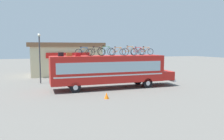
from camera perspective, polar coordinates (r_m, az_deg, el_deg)
The scene contains 15 objects.
ground_plane at distance 21.22m, azimuth -1.04°, elevation -4.79°, with size 120.00×120.00×0.00m, color #605E59.
bus at distance 21.03m, azimuth -0.44°, elevation 0.20°, with size 12.32×2.58×3.16m.
luggage_bag_1 at distance 19.92m, azimuth -13.25°, elevation 4.02°, with size 0.45×0.46×0.35m, color black.
luggage_bag_2 at distance 20.15m, azimuth -11.16°, elevation 4.04°, with size 0.48×0.46×0.31m, color olive.
luggage_bag_3 at distance 19.97m, azimuth -8.98°, elevation 4.06°, with size 0.44×0.50×0.31m, color maroon.
rooftop_bicycle_1 at distance 20.64m, azimuth -7.40°, elevation 4.72°, with size 1.66×0.44×0.87m.
rooftop_bicycle_2 at distance 20.20m, azimuth -4.06°, elevation 4.76°, with size 1.72×0.44×0.90m.
rooftop_bicycle_3 at distance 21.09m, azimuth -1.56°, elevation 4.91°, with size 1.74×0.44×0.98m.
rooftop_bicycle_4 at distance 21.34m, azimuth 1.48°, elevation 4.81°, with size 1.71×0.44×0.87m.
rooftop_bicycle_5 at distance 21.25m, azimuth 4.69°, elevation 4.88°, with size 1.69×0.44×0.96m.
rooftop_bicycle_6 at distance 22.08m, azimuth 6.82°, elevation 4.80°, with size 1.66×0.44×0.86m.
rooftop_bicycle_7 at distance 22.73m, azimuth 8.85°, elevation 4.83°, with size 1.71×0.44×0.89m.
roadside_building at distance 32.63m, azimuth -12.06°, elevation 2.99°, with size 10.30×6.54×4.57m.
traffic_cone at distance 16.93m, azimuth -1.43°, elevation -6.72°, with size 0.36×0.36×0.49m, color orange.
street_lamp at distance 25.01m, azimuth -18.40°, elevation 3.86°, with size 0.30×0.30×5.42m.
Camera 1 is at (-6.35, -19.85, 3.98)m, focal length 34.94 mm.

